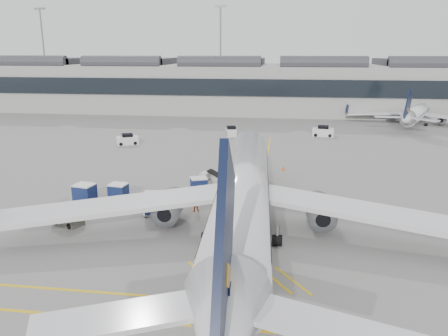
# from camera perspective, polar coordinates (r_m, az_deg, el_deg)

# --- Properties ---
(ground) EXTENTS (220.00, 220.00, 0.00)m
(ground) POSITION_cam_1_polar(r_m,az_deg,el_deg) (37.40, -11.71, -7.60)
(ground) COLOR gray
(ground) RESTS_ON ground
(terminal) EXTENTS (200.00, 20.45, 12.40)m
(terminal) POSITION_cam_1_polar(r_m,az_deg,el_deg) (105.35, 1.19, 10.74)
(terminal) COLOR #9E9E99
(terminal) RESTS_ON ground
(light_masts) EXTENTS (113.00, 0.60, 25.45)m
(light_masts) POSITION_cam_1_polar(r_m,az_deg,el_deg) (119.21, 1.19, 15.27)
(light_masts) COLOR slate
(light_masts) RESTS_ON ground
(apron_markings) EXTENTS (0.25, 60.00, 0.01)m
(apron_markings) POSITION_cam_1_polar(r_m,az_deg,el_deg) (44.80, 4.78, -3.45)
(apron_markings) COLOR gold
(apron_markings) RESTS_ON ground
(airliner_main) EXTENTS (38.71, 42.37, 11.26)m
(airliner_main) POSITION_cam_1_polar(r_m,az_deg,el_deg) (34.24, 2.50, -3.52)
(airliner_main) COLOR silver
(airliner_main) RESTS_ON ground
(airliner_far) EXTENTS (25.25, 27.87, 7.96)m
(airliner_far) POSITION_cam_1_polar(r_m,az_deg,el_deg) (94.83, 24.01, 6.64)
(airliner_far) COLOR silver
(airliner_far) RESTS_ON ground
(belt_loader) EXTENTS (4.49, 2.41, 1.78)m
(belt_loader) POSITION_cam_1_polar(r_m,az_deg,el_deg) (47.34, -1.42, -1.73)
(belt_loader) COLOR beige
(belt_loader) RESTS_ON ground
(baggage_cart_a) EXTENTS (2.25, 1.98, 2.05)m
(baggage_cart_a) POSITION_cam_1_polar(r_m,az_deg,el_deg) (39.40, -9.01, -4.56)
(baggage_cart_a) COLOR gray
(baggage_cart_a) RESTS_ON ground
(baggage_cart_b) EXTENTS (2.14, 1.96, 1.82)m
(baggage_cart_b) POSITION_cam_1_polar(r_m,az_deg,el_deg) (44.31, -3.31, -2.32)
(baggage_cart_b) COLOR gray
(baggage_cart_b) RESTS_ON ground
(baggage_cart_c) EXTENTS (1.92, 1.66, 1.84)m
(baggage_cart_c) POSITION_cam_1_polar(r_m,az_deg,el_deg) (43.36, -13.61, -3.11)
(baggage_cart_c) COLOR gray
(baggage_cart_c) RESTS_ON ground
(baggage_cart_d) EXTENTS (2.21, 1.94, 2.04)m
(baggage_cart_d) POSITION_cam_1_polar(r_m,az_deg,el_deg) (43.44, -17.73, -3.24)
(baggage_cart_d) COLOR gray
(baggage_cart_d) RESTS_ON ground
(ramp_agent_a) EXTENTS (0.80, 0.83, 1.91)m
(ramp_agent_a) POSITION_cam_1_polar(r_m,az_deg,el_deg) (43.59, 1.74, -2.62)
(ramp_agent_a) COLOR orange
(ramp_agent_a) RESTS_ON ground
(ramp_agent_b) EXTENTS (0.88, 0.76, 1.58)m
(ramp_agent_b) POSITION_cam_1_polar(r_m,az_deg,el_deg) (39.97, -3.81, -4.57)
(ramp_agent_b) COLOR #DC5B0B
(ramp_agent_b) RESTS_ON ground
(pushback_tug) EXTENTS (2.74, 2.27, 1.32)m
(pushback_tug) POSITION_cam_1_polar(r_m,az_deg,el_deg) (39.22, -19.62, -6.18)
(pushback_tug) COLOR #56584B
(pushback_tug) RESTS_ON ground
(safety_cone_nose) EXTENTS (0.41, 0.41, 0.57)m
(safety_cone_nose) POSITION_cam_1_polar(r_m,az_deg,el_deg) (53.97, 7.75, 0.01)
(safety_cone_nose) COLOR #F24C0A
(safety_cone_nose) RESTS_ON ground
(safety_cone_engine) EXTENTS (0.34, 0.34, 0.47)m
(safety_cone_engine) POSITION_cam_1_polar(r_m,az_deg,el_deg) (44.28, 8.41, -3.48)
(safety_cone_engine) COLOR #F24C0A
(safety_cone_engine) RESTS_ON ground
(service_van_left) EXTENTS (3.65, 2.90, 1.68)m
(service_van_left) POSITION_cam_1_polar(r_m,az_deg,el_deg) (69.75, -12.50, 3.63)
(service_van_left) COLOR silver
(service_van_left) RESTS_ON ground
(service_van_mid) EXTENTS (2.31, 3.48, 1.64)m
(service_van_mid) POSITION_cam_1_polar(r_m,az_deg,el_deg) (75.19, 0.93, 4.79)
(service_van_mid) COLOR silver
(service_van_mid) RESTS_ON ground
(service_van_right) EXTENTS (3.69, 2.09, 1.82)m
(service_van_right) POSITION_cam_1_polar(r_m,az_deg,el_deg) (76.57, 12.80, 4.67)
(service_van_right) COLOR silver
(service_van_right) RESTS_ON ground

